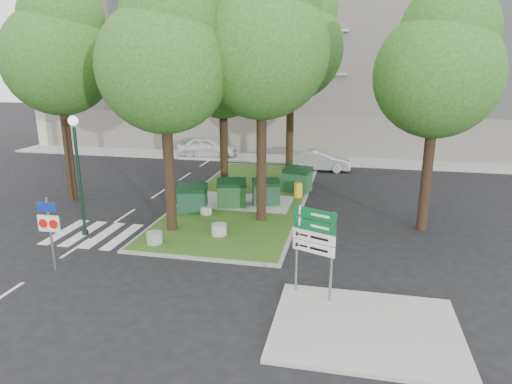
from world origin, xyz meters
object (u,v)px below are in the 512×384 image
(tree_median_far, at_px, (293,38))
(dumpster_c, at_px, (266,192))
(tree_median_mid, at_px, (224,63))
(car_white, at_px, (207,147))
(tree_street_right, at_px, (441,63))
(traffic_sign_pole, at_px, (50,225))
(street_lamp, at_px, (78,162))
(bollard_left, at_px, (154,238))
(tree_median_near_right, at_px, (264,37))
(directional_sign, at_px, (314,239))
(dumpster_b, at_px, (232,193))
(dumpster_d, at_px, (297,180))
(car_silver, at_px, (319,161))
(tree_street_left, at_px, (59,49))
(litter_bin, at_px, (298,190))
(tree_median_near_left, at_px, (166,54))
(dumpster_a, at_px, (193,199))
(bollard_mid, at_px, (206,210))
(bollard_right, at_px, (219,229))

(tree_median_far, bearing_deg, dumpster_c, -95.98)
(tree_median_mid, relative_size, car_white, 2.21)
(tree_street_right, distance_m, traffic_sign_pole, 15.78)
(dumpster_c, xyz_separation_m, street_lamp, (-6.71, -5.54, 2.40))
(tree_median_mid, height_order, bollard_left, tree_median_mid)
(tree_median_near_right, height_order, directional_sign, tree_median_near_right)
(tree_median_far, xyz_separation_m, tree_street_right, (6.80, -7.00, -1.34))
(tree_median_far, relative_size, tree_street_right, 1.18)
(dumpster_b, relative_size, bollard_left, 2.68)
(dumpster_b, bearing_deg, dumpster_d, 35.90)
(traffic_sign_pole, distance_m, car_silver, 19.14)
(tree_street_left, bearing_deg, car_silver, 37.83)
(car_silver, bearing_deg, directional_sign, -179.47)
(tree_street_left, distance_m, directional_sign, 16.61)
(tree_median_near_right, distance_m, tree_median_far, 7.51)
(litter_bin, distance_m, traffic_sign_pole, 12.74)
(tree_street_right, xyz_separation_m, car_white, (-14.09, 13.25, -6.21))
(tree_street_right, bearing_deg, tree_median_near_right, -175.91)
(tree_median_near_left, distance_m, tree_street_right, 10.80)
(dumpster_a, bearing_deg, directional_sign, -61.23)
(dumpster_d, distance_m, car_silver, 5.91)
(traffic_sign_pole, relative_size, directional_sign, 0.96)
(tree_street_left, relative_size, bollard_mid, 20.79)
(tree_street_left, relative_size, litter_bin, 14.48)
(bollard_left, bearing_deg, bollard_mid, 77.23)
(bollard_mid, bearing_deg, bollard_right, -60.83)
(dumpster_b, bearing_deg, bollard_right, -96.73)
(bollard_mid, relative_size, street_lamp, 0.11)
(directional_sign, relative_size, car_white, 0.61)
(dumpster_a, height_order, car_white, car_white)
(tree_median_near_right, xyz_separation_m, directional_sign, (2.83, -6.61, -6.02))
(tree_median_far, distance_m, traffic_sign_pole, 16.74)
(tree_median_near_right, xyz_separation_m, street_lamp, (-7.05, -3.16, -4.85))
(dumpster_b, relative_size, car_white, 0.37)
(tree_median_near_left, distance_m, car_white, 17.43)
(tree_street_right, bearing_deg, street_lamp, -165.41)
(bollard_mid, bearing_deg, tree_median_near_right, -2.98)
(litter_bin, relative_size, street_lamp, 0.15)
(dumpster_a, relative_size, litter_bin, 2.11)
(car_silver, bearing_deg, traffic_sign_pole, 152.75)
(tree_median_mid, bearing_deg, bollard_mid, -87.14)
(dumpster_c, height_order, bollard_left, dumpster_c)
(bollard_right, height_order, litter_bin, litter_bin)
(traffic_sign_pole, bearing_deg, tree_street_left, 117.42)
(tree_median_near_right, relative_size, tree_street_right, 1.14)
(car_silver, bearing_deg, tree_median_mid, 140.84)
(tree_street_left, xyz_separation_m, dumpster_c, (10.16, 0.88, -6.92))
(dumpster_a, distance_m, dumpster_b, 2.03)
(tree_median_near_left, height_order, tree_median_near_right, tree_median_near_right)
(dumpster_b, distance_m, directional_sign, 9.65)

